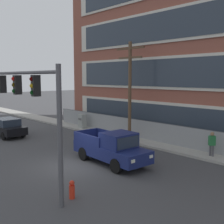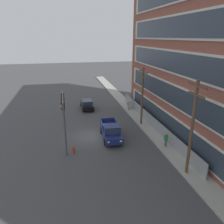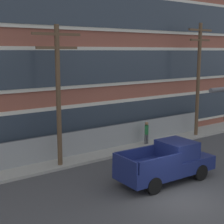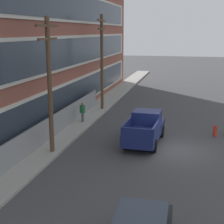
# 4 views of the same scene
# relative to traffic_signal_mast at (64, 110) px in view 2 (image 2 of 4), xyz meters

# --- Properties ---
(ground_plane) EXTENTS (160.00, 160.00, 0.00)m
(ground_plane) POSITION_rel_traffic_signal_mast_xyz_m (-1.71, 3.17, -4.11)
(ground_plane) COLOR #424244
(sidewalk_building_side) EXTENTS (80.00, 2.13, 0.16)m
(sidewalk_building_side) POSITION_rel_traffic_signal_mast_xyz_m (-1.71, 10.74, -4.03)
(sidewalk_building_side) COLOR #9E9B93
(sidewalk_building_side) RESTS_ON ground
(chain_link_fence) EXTENTS (24.09, 0.06, 1.64)m
(chain_link_fence) POSITION_rel_traffic_signal_mast_xyz_m (-2.95, 11.17, -3.27)
(chain_link_fence) COLOR gray
(chain_link_fence) RESTS_ON ground
(traffic_signal_mast) EXTENTS (6.59, 0.43, 5.55)m
(traffic_signal_mast) POSITION_rel_traffic_signal_mast_xyz_m (0.00, 0.00, 0.00)
(traffic_signal_mast) COLOR #4C4C51
(traffic_signal_mast) RESTS_ON ground
(pickup_truck_navy) EXTENTS (5.26, 2.20, 1.95)m
(pickup_truck_navy) POSITION_rel_traffic_signal_mast_xyz_m (-0.53, 5.19, -3.18)
(pickup_truck_navy) COLOR navy
(pickup_truck_navy) RESTS_ON ground
(sedan_black) EXTENTS (4.49, 1.92, 1.56)m
(sedan_black) POSITION_rel_traffic_signal_mast_xyz_m (-12.38, 3.74, -3.31)
(sedan_black) COLOR black
(sedan_black) RESTS_ON ground
(utility_pole_near_corner) EXTENTS (2.80, 0.26, 7.75)m
(utility_pole_near_corner) POSITION_rel_traffic_signal_mast_xyz_m (-3.86, 10.13, 0.26)
(utility_pole_near_corner) COLOR brown
(utility_pole_near_corner) RESTS_ON ground
(utility_pole_midblock) EXTENTS (2.42, 0.26, 8.36)m
(utility_pole_midblock) POSITION_rel_traffic_signal_mast_xyz_m (7.67, 10.16, 0.52)
(utility_pole_midblock) COLOR brown
(utility_pole_midblock) RESTS_ON ground
(electrical_cabinet) EXTENTS (0.71, 0.56, 1.49)m
(electrical_cabinet) POSITION_rel_traffic_signal_mast_xyz_m (-10.48, 10.40, -3.36)
(electrical_cabinet) COLOR #939993
(electrical_cabinet) RESTS_ON ground
(pedestrian_near_cabinet) EXTENTS (0.44, 0.46, 1.69)m
(pedestrian_near_cabinet) POSITION_rel_traffic_signal_mast_xyz_m (2.91, 10.48, -3.13)
(pedestrian_near_cabinet) COLOR #4C4C51
(pedestrian_near_cabinet) RESTS_ON ground
(fire_hydrant) EXTENTS (0.24, 0.24, 0.78)m
(fire_hydrant) POSITION_rel_traffic_signal_mast_xyz_m (1.87, 0.73, -3.73)
(fire_hydrant) COLOR red
(fire_hydrant) RESTS_ON ground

